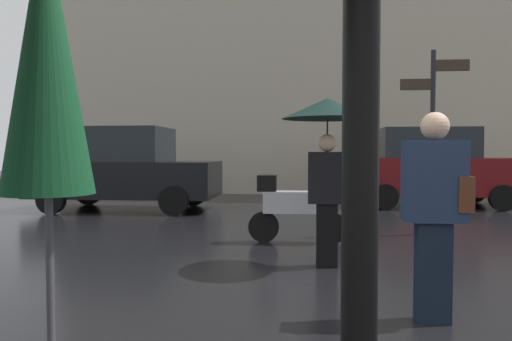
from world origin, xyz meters
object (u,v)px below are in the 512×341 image
Objects in this scene: folded_patio_umbrella_near at (47,69)px; pedestrian_with_umbrella at (327,129)px; parked_scooter at (295,206)px; pedestrian_with_bag at (436,204)px; parked_car_right at (431,167)px; parked_car_left at (124,168)px; street_signpost at (433,123)px.

folded_patio_umbrella_near is 3.88m from pedestrian_with_umbrella.
folded_patio_umbrella_near is 1.64× the size of parked_scooter.
folded_patio_umbrella_near is 1.45× the size of pedestrian_with_bag.
parked_car_right is (2.91, 6.65, -0.64)m from pedestrian_with_umbrella.
parked_car_right is at bearing 67.15° from folded_patio_umbrella_near.
folded_patio_umbrella_near is 0.60× the size of parked_car_right.
parked_car_left is at bearing 129.99° from parked_scooter.
street_signpost is at bearing 162.88° from parked_car_left.
folded_patio_umbrella_near reaches higher than pedestrian_with_umbrella.
pedestrian_with_bag is (0.77, -1.76, -0.67)m from pedestrian_with_umbrella.
street_signpost is (3.23, 5.96, 0.09)m from folded_patio_umbrella_near.
pedestrian_with_umbrella is (1.42, 3.61, -0.10)m from folded_patio_umbrella_near.
folded_patio_umbrella_near is at bearing 55.94° from parked_car_right.
pedestrian_with_umbrella is 1.84m from parked_scooter.
parked_car_left is at bearing 109.22° from folded_patio_umbrella_near.
pedestrian_with_bag is 0.41× the size of parked_car_right.
parked_scooter is at bearing 46.33° from parked_car_right.
pedestrian_with_bag is 3.43m from parked_scooter.
parked_car_left is at bearing 156.18° from street_signpost.
parked_scooter is 0.35× the size of parked_car_left.
street_signpost reaches higher than pedestrian_with_bag.
pedestrian_with_bag is at bearing 133.95° from parked_car_left.
pedestrian_with_umbrella is 1.19× the size of pedestrian_with_bag.
parked_car_left is at bearing 156.47° from pedestrian_with_bag.
folded_patio_umbrella_near is at bearing -110.52° from pedestrian_with_bag.
parked_scooter is 2.71m from street_signpost.
parked_scooter is at bearing -157.89° from street_signpost.
parked_car_left is 7.52m from parked_car_right.
parked_car_left is at bearing -150.73° from pedestrian_with_umbrella.
folded_patio_umbrella_near is 0.81× the size of street_signpost.
parked_car_left is 1.41× the size of street_signpost.
street_signpost reaches higher than pedestrian_with_umbrella.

